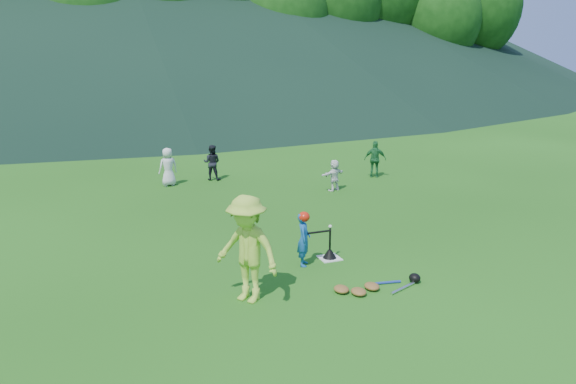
% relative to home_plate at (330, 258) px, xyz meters
% --- Properties ---
extents(ground, '(120.00, 120.00, 0.00)m').
position_rel_home_plate_xyz_m(ground, '(0.00, 0.00, -0.01)').
color(ground, '#1D4F12').
rests_on(ground, ground).
extents(home_plate, '(0.45, 0.45, 0.02)m').
position_rel_home_plate_xyz_m(home_plate, '(0.00, 0.00, 0.00)').
color(home_plate, silver).
rests_on(home_plate, ground).
extents(baseball, '(0.08, 0.08, 0.08)m').
position_rel_home_plate_xyz_m(baseball, '(0.00, 0.00, 0.73)').
color(baseball, white).
rests_on(baseball, batting_tee).
extents(batter_child, '(0.43, 0.50, 1.15)m').
position_rel_home_plate_xyz_m(batter_child, '(-0.68, -0.13, 0.57)').
color(batter_child, '#16529D').
rests_on(batter_child, ground).
extents(adult_coach, '(1.36, 1.47, 1.99)m').
position_rel_home_plate_xyz_m(adult_coach, '(-2.29, -1.34, 0.98)').
color(adult_coach, '#A5D13D').
rests_on(adult_coach, ground).
extents(fielder_a, '(0.68, 0.50, 1.27)m').
position_rel_home_plate_xyz_m(fielder_a, '(-2.13, 7.96, 0.63)').
color(fielder_a, silver).
rests_on(fielder_a, ground).
extents(fielder_b, '(0.75, 0.69, 1.23)m').
position_rel_home_plate_xyz_m(fielder_b, '(-0.58, 8.22, 0.60)').
color(fielder_b, black).
rests_on(fielder_b, ground).
extents(fielder_c, '(0.82, 0.61, 1.29)m').
position_rel_home_plate_xyz_m(fielder_c, '(4.89, 6.54, 0.64)').
color(fielder_c, '#1F6934').
rests_on(fielder_c, ground).
extents(fielder_d, '(0.98, 0.60, 1.01)m').
position_rel_home_plate_xyz_m(fielder_d, '(2.72, 5.36, 0.49)').
color(fielder_d, white).
rests_on(fielder_d, ground).
extents(batting_tee, '(0.30, 0.30, 0.68)m').
position_rel_home_plate_xyz_m(batting_tee, '(0.00, 0.00, 0.12)').
color(batting_tee, black).
rests_on(batting_tee, home_plate).
extents(batter_gear, '(0.73, 0.26, 0.51)m').
position_rel_home_plate_xyz_m(batter_gear, '(-0.65, -0.13, 1.03)').
color(batter_gear, red).
rests_on(batter_gear, ground).
extents(equipment_pile, '(1.80, 0.65, 0.19)m').
position_rel_home_plate_xyz_m(equipment_pile, '(0.06, -1.77, 0.06)').
color(equipment_pile, olive).
rests_on(equipment_pile, ground).
extents(outfield_fence, '(70.07, 0.08, 1.33)m').
position_rel_home_plate_xyz_m(outfield_fence, '(0.00, 28.00, 0.69)').
color(outfield_fence, gray).
rests_on(outfield_fence, ground).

